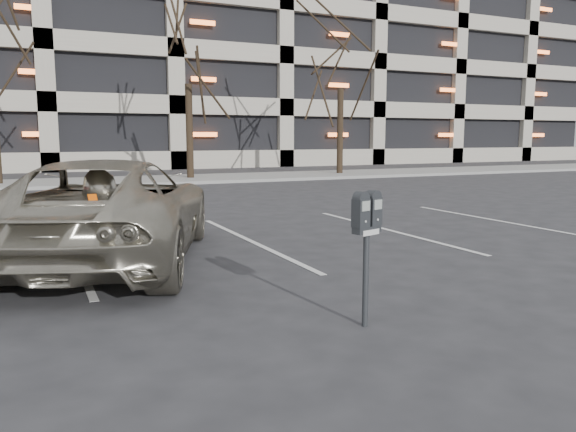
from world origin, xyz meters
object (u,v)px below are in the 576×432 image
(tree_d, at_px, (341,34))
(parking_meter, at_px, (367,225))
(tree_c, at_px, (187,23))
(suv_silver, at_px, (109,210))

(tree_d, relative_size, parking_meter, 6.98)
(tree_c, distance_m, parking_meter, 19.18)
(tree_c, relative_size, parking_meter, 6.87)
(tree_d, distance_m, parking_meter, 21.50)
(tree_c, relative_size, tree_d, 0.98)
(tree_c, relative_size, suv_silver, 1.49)
(tree_d, xyz_separation_m, parking_meter, (-10.17, -18.17, -5.35))
(tree_d, distance_m, suv_silver, 19.41)
(tree_d, bearing_deg, suv_silver, -130.04)
(suv_silver, bearing_deg, tree_c, -88.75)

